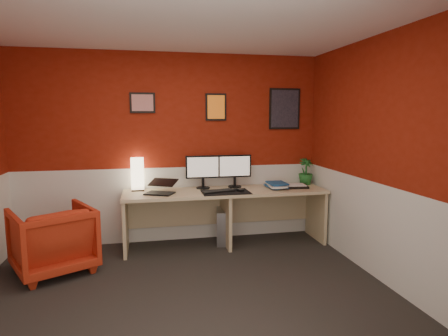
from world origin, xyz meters
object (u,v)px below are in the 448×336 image
shoji_lamp (138,175)px  pc_tower (224,225)px  desk (226,218)px  zen_tray (294,186)px  monitor_left (203,167)px  armchair (53,239)px  laptop (159,185)px  potted_plant (306,171)px  monitor_right (235,166)px

shoji_lamp → pc_tower: size_ratio=0.89×
desk → zen_tray: zen_tray is taller
monitor_left → shoji_lamp: bearing=176.8°
shoji_lamp → armchair: 1.27m
monitor_left → zen_tray: bearing=-8.7°
laptop → potted_plant: potted_plant is taller
desk → armchair: bearing=-167.1°
shoji_lamp → monitor_right: monitor_right is taller
monitor_right → potted_plant: 1.02m
laptop → zen_tray: 1.78m
laptop → monitor_right: monitor_right is taller
potted_plant → shoji_lamp: bearing=179.0°
shoji_lamp → laptop: size_ratio=1.21×
pc_tower → zen_tray: bearing=2.8°
monitor_right → monitor_left: bearing=-179.5°
desk → pc_tower: size_ratio=5.78×
laptop → monitor_left: (0.58, 0.26, 0.18)m
desk → zen_tray: 1.01m
laptop → shoji_lamp: bearing=157.9°
shoji_lamp → potted_plant: bearing=-1.0°
monitor_left → armchair: monitor_left is taller
zen_tray → pc_tower: size_ratio=0.78×
armchair → shoji_lamp: bearing=-170.3°
monitor_left → potted_plant: (1.45, 0.01, -0.11)m
pc_tower → potted_plant: bearing=13.7°
monitor_left → desk: bearing=-34.7°
desk → pc_tower: (0.01, 0.12, -0.14)m
laptop → monitor_right: bearing=41.3°
laptop → armchair: 1.32m
shoji_lamp → pc_tower: (1.12, -0.11, -0.70)m
desk → potted_plant: (1.18, 0.19, 0.55)m
shoji_lamp → potted_plant: size_ratio=1.09×
shoji_lamp → potted_plant: 2.29m
monitor_right → pc_tower: bearing=-157.4°
shoji_lamp → zen_tray: shoji_lamp is taller
monitor_left → potted_plant: monitor_left is taller
shoji_lamp → monitor_left: bearing=-3.2°
monitor_left → zen_tray: monitor_left is taller
zen_tray → armchair: zen_tray is taller
pc_tower → armchair: armchair is taller
desk → shoji_lamp: size_ratio=6.50×
zen_tray → potted_plant: size_ratio=0.96×
laptop → zen_tray: laptop is taller
monitor_right → zen_tray: 0.84m
monitor_left → armchair: bearing=-159.7°
shoji_lamp → zen_tray: bearing=-6.4°
laptop → armchair: size_ratio=0.42×
armchair → pc_tower: bearing=168.2°
desk → armchair: 2.06m
monitor_left → monitor_right: same height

